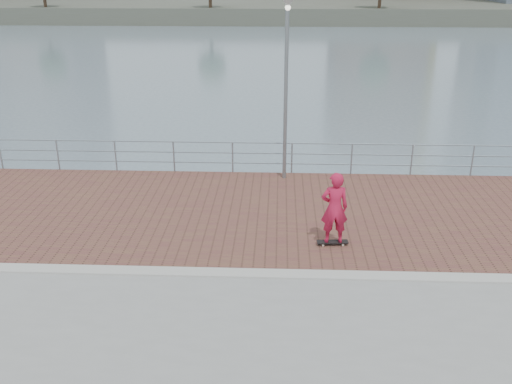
{
  "coord_description": "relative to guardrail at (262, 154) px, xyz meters",
  "views": [
    {
      "loc": [
        0.58,
        -11.72,
        6.86
      ],
      "look_at": [
        0.0,
        2.0,
        1.3
      ],
      "focal_mm": 40.0,
      "sensor_mm": 36.0,
      "label": 1
    }
  ],
  "objects": [
    {
      "name": "brick_lane",
      "position": [
        -0.0,
        -3.4,
        -0.68
      ],
      "size": [
        40.0,
        6.8,
        0.02
      ],
      "primitive_type": "cube",
      "color": "brown",
      "rests_on": "seawall"
    },
    {
      "name": "water",
      "position": [
        -0.0,
        -7.0,
        -2.69
      ],
      "size": [
        400.0,
        400.0,
        0.0
      ],
      "primitive_type": "plane",
      "color": "slate",
      "rests_on": "ground"
    },
    {
      "name": "street_lamp",
      "position": [
        0.77,
        -0.96,
        3.78
      ],
      "size": [
        0.46,
        1.34,
        6.3
      ],
      "color": "gray",
      "rests_on": "brick_lane"
    },
    {
      "name": "guardrail",
      "position": [
        0.0,
        0.0,
        0.0
      ],
      "size": [
        39.06,
        0.06,
        1.13
      ],
      "color": "#8C9EA8",
      "rests_on": "brick_lane"
    },
    {
      "name": "skateboard",
      "position": [
        2.01,
        -5.41,
        -0.6
      ],
      "size": [
        0.83,
        0.28,
        0.09
      ],
      "rotation": [
        0.0,
        0.0,
        0.09
      ],
      "color": "black",
      "rests_on": "brick_lane"
    },
    {
      "name": "curb",
      "position": [
        -0.0,
        -7.0,
        -0.66
      ],
      "size": [
        40.0,
        0.4,
        0.06
      ],
      "primitive_type": "cube",
      "color": "#B7B5AD",
      "rests_on": "seawall"
    },
    {
      "name": "skateboarder",
      "position": [
        2.01,
        -5.41,
        0.37
      ],
      "size": [
        0.73,
        0.52,
        1.91
      ],
      "primitive_type": "imported",
      "rotation": [
        0.0,
        0.0,
        3.23
      ],
      "color": "#C0193D",
      "rests_on": "skateboard"
    }
  ]
}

